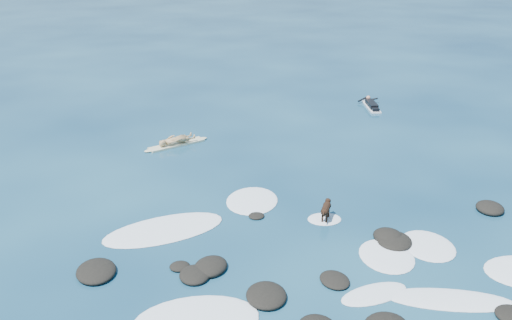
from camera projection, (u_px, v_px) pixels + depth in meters
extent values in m
plane|color=#0A2642|center=(327.00, 232.00, 17.62)|extent=(160.00, 160.00, 0.00)
ellipsoid|color=black|center=(195.00, 275.00, 15.28)|extent=(0.90, 1.03, 0.27)
ellipsoid|color=black|center=(211.00, 267.00, 15.63)|extent=(1.29, 1.38, 0.33)
ellipsoid|color=black|center=(256.00, 216.00, 18.53)|extent=(0.70, 0.70, 0.14)
ellipsoid|color=black|center=(394.00, 241.00, 16.95)|extent=(1.35, 1.45, 0.30)
ellipsoid|color=black|center=(388.00, 236.00, 17.15)|extent=(1.20, 1.23, 0.39)
ellipsoid|color=black|center=(96.00, 271.00, 15.43)|extent=(1.25, 1.47, 0.30)
ellipsoid|color=black|center=(180.00, 266.00, 15.71)|extent=(0.62, 0.60, 0.17)
ellipsoid|color=black|center=(266.00, 295.00, 14.40)|extent=(1.11, 1.28, 0.30)
ellipsoid|color=black|center=(335.00, 280.00, 15.08)|extent=(0.94, 1.08, 0.20)
ellipsoid|color=black|center=(490.00, 208.00, 18.96)|extent=(1.18, 1.28, 0.33)
ellipsoid|color=white|center=(450.00, 300.00, 14.33)|extent=(3.37, 1.73, 0.12)
ellipsoid|color=white|center=(428.00, 246.00, 16.81)|extent=(1.58, 1.93, 0.12)
ellipsoid|color=white|center=(374.00, 294.00, 14.56)|extent=(2.09, 1.36, 0.12)
ellipsoid|color=white|center=(387.00, 256.00, 16.28)|extent=(1.62, 2.00, 0.12)
ellipsoid|color=white|center=(164.00, 230.00, 17.73)|extent=(4.25, 2.97, 0.12)
ellipsoid|color=white|center=(196.00, 320.00, 13.57)|extent=(3.19, 2.19, 0.12)
ellipsoid|color=white|center=(252.00, 201.00, 19.65)|extent=(2.31, 2.65, 0.12)
ellipsoid|color=white|center=(324.00, 219.00, 18.37)|extent=(1.10, 0.90, 0.12)
cube|color=beige|center=(177.00, 144.00, 24.77)|extent=(2.49, 1.68, 0.08)
ellipsoid|color=beige|center=(202.00, 139.00, 25.46)|extent=(0.59, 0.50, 0.09)
ellipsoid|color=beige|center=(150.00, 151.00, 24.07)|extent=(0.59, 0.50, 0.09)
imported|color=tan|center=(176.00, 125.00, 24.45)|extent=(0.64, 0.72, 1.65)
cube|color=white|center=(371.00, 107.00, 30.11)|extent=(0.69, 2.27, 0.08)
ellipsoid|color=white|center=(367.00, 101.00, 31.15)|extent=(0.31, 0.51, 0.08)
cube|color=black|center=(372.00, 104.00, 30.06)|extent=(0.52, 1.40, 0.22)
sphere|color=tan|center=(368.00, 98.00, 30.75)|extent=(0.25, 0.25, 0.23)
cylinder|color=black|center=(362.00, 99.00, 30.93)|extent=(0.56, 0.26, 0.25)
cylinder|color=black|center=(373.00, 99.00, 30.95)|extent=(0.54, 0.34, 0.25)
cube|color=black|center=(375.00, 109.00, 29.36)|extent=(0.39, 0.59, 0.14)
cylinder|color=black|center=(326.00, 209.00, 18.12)|extent=(0.44, 0.58, 0.25)
sphere|color=black|center=(327.00, 205.00, 18.33)|extent=(0.35, 0.35, 0.26)
sphere|color=black|center=(325.00, 212.00, 17.91)|extent=(0.31, 0.31, 0.24)
sphere|color=black|center=(328.00, 201.00, 18.43)|extent=(0.25, 0.25, 0.19)
cone|color=black|center=(328.00, 200.00, 18.54)|extent=(0.14, 0.15, 0.10)
cone|color=black|center=(326.00, 199.00, 18.41)|extent=(0.11, 0.09, 0.09)
cone|color=black|center=(330.00, 199.00, 18.38)|extent=(0.11, 0.09, 0.09)
cylinder|color=black|center=(324.00, 213.00, 18.40)|extent=(0.08, 0.08, 0.34)
cylinder|color=black|center=(328.00, 214.00, 18.36)|extent=(0.08, 0.08, 0.34)
cylinder|color=black|center=(322.00, 218.00, 18.08)|extent=(0.08, 0.08, 0.34)
cylinder|color=black|center=(327.00, 219.00, 18.04)|extent=(0.08, 0.08, 0.34)
cylinder|color=black|center=(324.00, 212.00, 17.79)|extent=(0.14, 0.24, 0.15)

